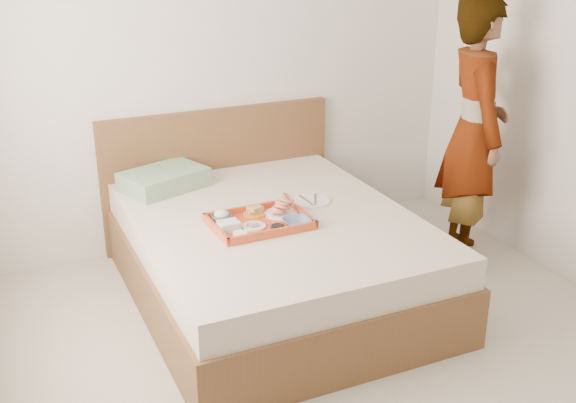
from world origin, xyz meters
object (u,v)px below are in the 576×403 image
(tray, at_px, (260,221))
(dinner_plate, at_px, (311,201))
(person, at_px, (474,132))
(bed, at_px, (274,257))

(tray, relative_size, dinner_plate, 2.31)
(dinner_plate, distance_m, person, 1.17)
(dinner_plate, bearing_deg, bed, -159.80)
(tray, distance_m, person, 1.58)
(bed, relative_size, dinner_plate, 8.47)
(tray, relative_size, person, 0.31)
(dinner_plate, relative_size, person, 0.13)
(person, bearing_deg, dinner_plate, 105.60)
(bed, height_order, tray, tray)
(tray, xyz_separation_m, person, (1.54, 0.09, 0.32))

